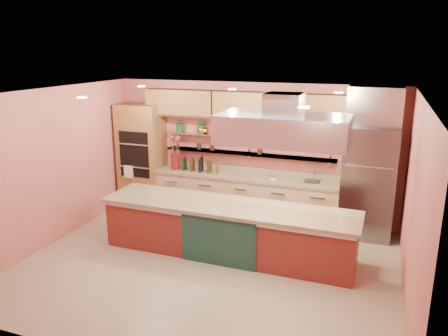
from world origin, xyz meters
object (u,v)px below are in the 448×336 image
at_px(green_canister, 235,131).
at_px(flower_vase, 175,162).
at_px(copper_kettle, 205,130).
at_px(kitchen_scale, 274,177).
at_px(refrigerator, 368,183).
at_px(island, 228,229).

bearing_deg(green_canister, flower_vase, -170.29).
distance_m(flower_vase, copper_kettle, 0.94).
bearing_deg(green_canister, kitchen_scale, -13.85).
bearing_deg(refrigerator, island, -143.29).
relative_size(island, kitchen_scale, 30.26).
xyz_separation_m(refrigerator, island, (-2.18, -1.62, -0.60)).
bearing_deg(kitchen_scale, refrigerator, 23.21).
relative_size(refrigerator, kitchen_scale, 14.81).
bearing_deg(kitchen_scale, green_canister, -170.32).
distance_m(island, copper_kettle, 2.57).
bearing_deg(refrigerator, kitchen_scale, 179.68).
distance_m(kitchen_scale, green_canister, 1.24).
xyz_separation_m(kitchen_scale, copper_kettle, (-1.57, 0.22, 0.81)).
xyz_separation_m(copper_kettle, green_canister, (0.68, 0.00, 0.02)).
bearing_deg(copper_kettle, flower_vase, -160.00).
bearing_deg(green_canister, copper_kettle, 180.00).
relative_size(island, green_canister, 23.30).
relative_size(flower_vase, green_canister, 1.81).
height_order(kitchen_scale, green_canister, green_canister).
bearing_deg(flower_vase, island, -42.46).
relative_size(refrigerator, flower_vase, 6.30).
relative_size(kitchen_scale, green_canister, 0.77).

